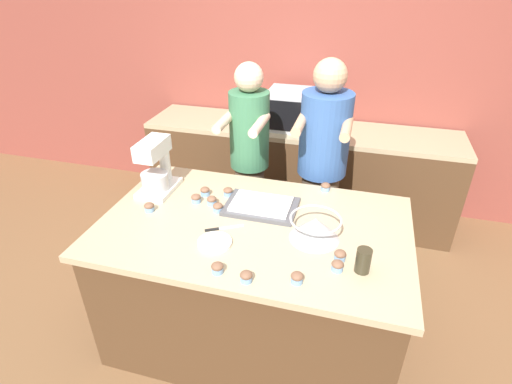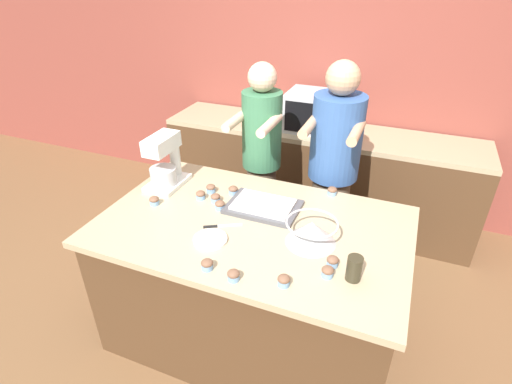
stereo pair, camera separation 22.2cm
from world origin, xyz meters
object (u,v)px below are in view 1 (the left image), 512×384
at_px(person_left, 249,163).
at_px(cupcake_7, 149,207).
at_px(small_plate, 215,243).
at_px(microwave_oven, 295,109).
at_px(stand_mixer, 156,169).
at_px(cupcake_1, 325,187).
at_px(cupcake_6, 196,198).
at_px(knife, 222,228).
at_px(cupcake_11, 205,191).
at_px(mixing_bowl, 315,228).
at_px(person_right, 321,171).
at_px(cupcake_4, 340,255).
at_px(cupcake_3, 246,277).
at_px(drinking_glass, 363,261).
at_px(baking_tray, 262,206).
at_px(cupcake_9, 297,278).
at_px(cupcake_10, 228,192).
at_px(cupcake_5, 218,207).
at_px(cupcake_0, 212,200).
at_px(cupcake_2, 337,266).
at_px(cupcake_8, 217,268).

bearing_deg(person_left, cupcake_7, -114.70).
bearing_deg(small_plate, microwave_oven, 87.13).
bearing_deg(stand_mixer, cupcake_1, 15.33).
bearing_deg(cupcake_6, knife, -42.05).
bearing_deg(cupcake_11, mixing_bowl, -19.95).
relative_size(stand_mixer, microwave_oven, 0.73).
bearing_deg(knife, person_right, 63.45).
height_order(person_right, cupcake_1, person_right).
bearing_deg(cupcake_4, person_right, 102.52).
bearing_deg(person_left, small_plate, -83.99).
bearing_deg(cupcake_3, drinking_glass, 22.87).
distance_m(baking_tray, cupcake_6, 0.41).
relative_size(person_right, cupcake_9, 27.79).
bearing_deg(cupcake_9, person_right, 91.89).
xyz_separation_m(cupcake_7, cupcake_9, (0.96, -0.37, 0.00)).
bearing_deg(microwave_oven, cupcake_9, -78.97).
bearing_deg(person_right, cupcake_7, -138.01).
xyz_separation_m(person_right, cupcake_10, (-0.53, -0.53, 0.04)).
relative_size(baking_tray, cupcake_7, 7.18).
xyz_separation_m(stand_mixer, knife, (0.54, -0.30, -0.15)).
bearing_deg(cupcake_5, cupcake_0, 134.35).
xyz_separation_m(cupcake_3, cupcake_11, (-0.48, 0.69, 0.00)).
distance_m(mixing_bowl, cupcake_5, 0.60).
relative_size(mixing_bowl, small_plate, 1.52).
height_order(drinking_glass, cupcake_11, drinking_glass).
distance_m(knife, cupcake_6, 0.33).
bearing_deg(mixing_bowl, cupcake_7, 179.79).
relative_size(stand_mixer, drinking_glass, 2.79).
distance_m(stand_mixer, mixing_bowl, 1.08).
height_order(stand_mixer, drinking_glass, stand_mixer).
xyz_separation_m(stand_mixer, cupcake_0, (0.40, -0.07, -0.13)).
relative_size(baking_tray, small_plate, 2.35).
height_order(mixing_bowl, cupcake_6, mixing_bowl).
relative_size(stand_mixer, cupcake_7, 5.92).
distance_m(person_left, cupcake_7, 0.91).
xyz_separation_m(mixing_bowl, cupcake_2, (0.14, -0.23, -0.04)).
xyz_separation_m(drinking_glass, cupcake_4, (-0.11, 0.05, -0.04)).
height_order(knife, cupcake_11, cupcake_11).
distance_m(microwave_oven, cupcake_5, 1.50).
relative_size(cupcake_3, cupcake_5, 1.00).
distance_m(stand_mixer, drinking_glass, 1.39).
bearing_deg(cupcake_9, cupcake_7, 159.06).
bearing_deg(cupcake_8, cupcake_5, 110.04).
bearing_deg(cupcake_9, cupcake_2, 37.93).
distance_m(cupcake_2, cupcake_6, 0.99).
bearing_deg(cupcake_5, knife, -63.14).
distance_m(cupcake_8, cupcake_9, 0.38).
bearing_deg(drinking_glass, cupcake_8, -163.53).
relative_size(baking_tray, cupcake_8, 7.18).
bearing_deg(cupcake_0, cupcake_1, 28.78).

